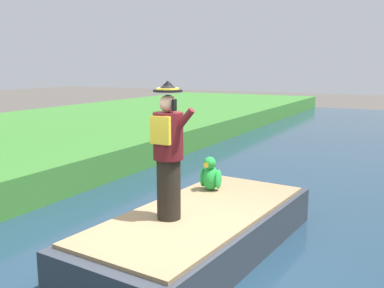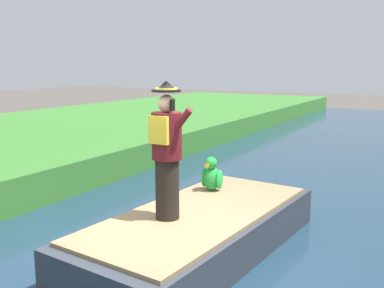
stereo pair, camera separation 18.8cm
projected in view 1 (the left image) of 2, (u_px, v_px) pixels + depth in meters
ground_plane at (176, 278)px, 5.72m from camera, size 80.00×80.00×0.00m
canal_water at (176, 274)px, 5.71m from camera, size 7.08×48.00×0.10m
boat at (200, 231)px, 6.26m from camera, size 2.13×4.33×0.61m
person_pirate at (168, 151)px, 5.73m from camera, size 0.61×0.42×1.85m
parrot_plush at (211, 176)px, 7.19m from camera, size 0.36×0.34×0.57m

